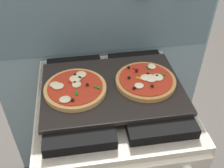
{
  "coord_description": "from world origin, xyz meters",
  "views": [
    {
      "loc": [
        -0.12,
        -0.77,
        1.57
      ],
      "look_at": [
        0.0,
        0.0,
        0.93
      ],
      "focal_mm": 41.95,
      "sensor_mm": 36.0,
      "label": 1
    }
  ],
  "objects": [
    {
      "name": "pizza_left",
      "position": [
        -0.14,
        -0.01,
        0.93
      ],
      "size": [
        0.24,
        0.24,
        0.03
      ],
      "color": "tan",
      "rests_on": "baking_tray"
    },
    {
      "name": "kitchen_backsplash",
      "position": [
        0.0,
        0.33,
        0.79
      ],
      "size": [
        1.1,
        0.09,
        1.55
      ],
      "color": "#7A939E",
      "rests_on": "ground_plane"
    },
    {
      "name": "baking_tray",
      "position": [
        0.0,
        0.0,
        0.91
      ],
      "size": [
        0.54,
        0.38,
        0.02
      ],
      "primitive_type": "cube",
      "color": "black",
      "rests_on": "stove"
    },
    {
      "name": "pizza_right",
      "position": [
        0.13,
        -0.0,
        0.93
      ],
      "size": [
        0.24,
        0.24,
        0.03
      ],
      "color": "#C18947",
      "rests_on": "baking_tray"
    },
    {
      "name": "stove",
      "position": [
        -0.0,
        -0.0,
        0.45
      ],
      "size": [
        0.6,
        0.64,
        0.9
      ],
      "color": "beige",
      "rests_on": "ground_plane"
    }
  ]
}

